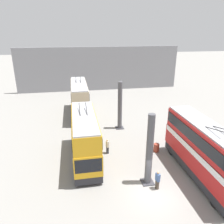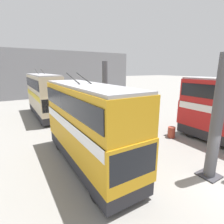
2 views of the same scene
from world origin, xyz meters
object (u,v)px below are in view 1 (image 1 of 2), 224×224
bus_right_mid (85,135)px  oil_drum (156,148)px  person_by_right_row (107,146)px  bus_left_near (204,148)px  person_aisle_foreground (158,180)px  bus_right_far (79,97)px

bus_right_mid → oil_drum: bus_right_mid is taller
person_by_right_row → oil_drum: (-0.57, -5.48, -0.45)m
bus_left_near → oil_drum: bearing=26.7°
person_aisle_foreground → oil_drum: person_aisle_foreground is taller
bus_right_mid → bus_left_near: bearing=-114.0°
bus_right_mid → person_aisle_foreground: (-5.69, -5.73, -1.88)m
bus_right_mid → oil_drum: (0.24, -7.94, -2.35)m
person_aisle_foreground → bus_right_far: bearing=91.3°
bus_right_far → person_by_right_row: size_ratio=5.87×
bus_right_far → person_aisle_foreground: (-19.02, -5.73, -2.00)m
person_by_right_row → person_aisle_foreground: person_aisle_foreground is taller
bus_right_mid → person_aisle_foreground: size_ratio=5.20×
bus_left_near → bus_right_far: bus_right_far is taller
bus_left_near → person_aisle_foreground: size_ratio=6.13×
bus_right_far → oil_drum: size_ratio=10.90×
person_by_right_row → bus_right_far: bearing=-90.8°
person_by_right_row → oil_drum: bearing=162.2°
person_by_right_row → person_aisle_foreground: bearing=104.8°
bus_right_mid → bus_right_far: bus_right_far is taller
bus_right_mid → bus_right_far: (13.33, 0.00, 0.12)m
bus_right_mid → bus_right_far: bearing=0.0°
bus_right_far → person_aisle_foreground: bearing=-163.2°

